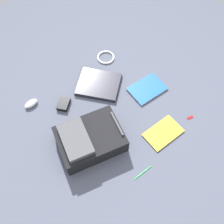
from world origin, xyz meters
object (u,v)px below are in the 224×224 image
(backpack, at_px, (89,139))
(power_brick, at_px, (64,104))
(book_blue, at_px, (163,133))
(book_manual, at_px, (147,89))
(pen_black, at_px, (143,173))
(usb_stick, at_px, (190,117))
(computer_mouse, at_px, (31,104))
(laptop, at_px, (99,84))
(cable_coil, at_px, (106,57))

(backpack, xyz_separation_m, power_brick, (-0.38, 0.05, -0.06))
(book_blue, xyz_separation_m, book_manual, (-0.35, 0.19, 0.00))
(power_brick, bearing_deg, book_blue, 30.47)
(book_manual, distance_m, pen_black, 0.68)
(book_manual, height_order, usb_stick, book_manual)
(computer_mouse, height_order, pen_black, computer_mouse)
(laptop, xyz_separation_m, usb_stick, (0.67, 0.32, -0.01))
(book_blue, xyz_separation_m, power_brick, (-0.66, -0.39, 0.01))
(laptop, relative_size, computer_mouse, 3.96)
(cable_coil, bearing_deg, power_brick, -75.05)
(computer_mouse, height_order, power_brick, computer_mouse)
(backpack, relative_size, book_blue, 1.83)
(book_blue, relative_size, book_manual, 0.95)
(computer_mouse, bearing_deg, book_manual, 57.14)
(usb_stick, bearing_deg, power_brick, -138.15)
(book_manual, height_order, pen_black, book_manual)
(backpack, height_order, power_brick, backpack)
(laptop, xyz_separation_m, book_manual, (0.28, 0.26, -0.01))
(book_blue, xyz_separation_m, cable_coil, (-0.81, 0.16, 0.00))
(power_brick, bearing_deg, computer_mouse, -131.85)
(laptop, relative_size, pen_black, 2.98)
(computer_mouse, bearing_deg, pen_black, 14.96)
(computer_mouse, relative_size, power_brick, 0.95)
(pen_black, bearing_deg, cable_coil, 152.66)
(cable_coil, bearing_deg, book_manual, 3.34)
(computer_mouse, bearing_deg, book_blue, 34.22)
(book_manual, height_order, power_brick, power_brick)
(computer_mouse, xyz_separation_m, pen_black, (0.94, 0.26, -0.01))
(computer_mouse, distance_m, cable_coil, 0.74)
(laptop, height_order, book_blue, laptop)
(power_brick, bearing_deg, book_manual, 61.18)
(cable_coil, bearing_deg, pen_black, -27.34)
(power_brick, distance_m, usb_stick, 0.95)
(book_manual, bearing_deg, usb_stick, 8.30)
(laptop, bearing_deg, power_brick, -96.36)
(backpack, distance_m, laptop, 0.51)
(book_blue, distance_m, pen_black, 0.33)
(pen_black, bearing_deg, usb_stick, 96.45)
(book_manual, height_order, cable_coil, same)
(cable_coil, height_order, pen_black, cable_coil)
(backpack, height_order, pen_black, backpack)
(cable_coil, xyz_separation_m, power_brick, (0.15, -0.55, 0.01))
(laptop, distance_m, power_brick, 0.32)
(usb_stick, bearing_deg, cable_coil, -174.39)
(backpack, xyz_separation_m, book_manual, (-0.06, 0.63, -0.07))
(book_manual, distance_m, power_brick, 0.66)
(backpack, relative_size, computer_mouse, 4.71)
(laptop, relative_size, power_brick, 3.77)
(book_blue, height_order, cable_coil, cable_coil)
(laptop, height_order, cable_coil, laptop)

